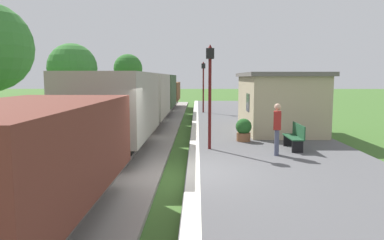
{
  "coord_description": "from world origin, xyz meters",
  "views": [
    {
      "loc": [
        0.5,
        -9.61,
        2.8
      ],
      "look_at": [
        0.33,
        2.37,
        1.38
      ],
      "focal_mm": 33.65,
      "sensor_mm": 36.0,
      "label": 1
    }
  ],
  "objects_px": {
    "freight_train": "(143,101)",
    "tree_field_left": "(75,75)",
    "lamp_post_near": "(210,77)",
    "bench_near_hut": "(295,136)",
    "tree_trackside_far": "(72,68)",
    "potted_planter": "(244,129)",
    "tree_field_distant": "(128,69)",
    "lamp_post_far": "(203,78)",
    "person_waiting": "(277,127)",
    "station_hut": "(278,102)"
  },
  "relations": [
    {
      "from": "freight_train",
      "to": "tree_field_left",
      "type": "height_order",
      "value": "tree_field_left"
    },
    {
      "from": "freight_train",
      "to": "lamp_post_near",
      "type": "xyz_separation_m",
      "value": [
        3.35,
        -6.39,
        1.22
      ]
    },
    {
      "from": "freight_train",
      "to": "tree_field_left",
      "type": "distance_m",
      "value": 14.02
    },
    {
      "from": "bench_near_hut",
      "to": "tree_trackside_far",
      "type": "height_order",
      "value": "tree_trackside_far"
    },
    {
      "from": "bench_near_hut",
      "to": "potted_planter",
      "type": "xyz_separation_m",
      "value": [
        -1.62,
        1.64,
        0.0
      ]
    },
    {
      "from": "bench_near_hut",
      "to": "tree_field_distant",
      "type": "distance_m",
      "value": 28.71
    },
    {
      "from": "lamp_post_far",
      "to": "tree_field_distant",
      "type": "distance_m",
      "value": 15.04
    },
    {
      "from": "tree_field_distant",
      "to": "bench_near_hut",
      "type": "bearing_deg",
      "value": -67.42
    },
    {
      "from": "person_waiting",
      "to": "tree_field_distant",
      "type": "distance_m",
      "value": 29.27
    },
    {
      "from": "bench_near_hut",
      "to": "lamp_post_near",
      "type": "distance_m",
      "value": 3.69
    },
    {
      "from": "bench_near_hut",
      "to": "tree_field_distant",
      "type": "height_order",
      "value": "tree_field_distant"
    },
    {
      "from": "station_hut",
      "to": "lamp_post_far",
      "type": "distance_m",
      "value": 9.68
    },
    {
      "from": "tree_field_left",
      "to": "lamp_post_near",
      "type": "bearing_deg",
      "value": -58.91
    },
    {
      "from": "bench_near_hut",
      "to": "tree_field_distant",
      "type": "xyz_separation_m",
      "value": [
        -10.96,
        26.36,
        3.04
      ]
    },
    {
      "from": "station_hut",
      "to": "tree_field_left",
      "type": "height_order",
      "value": "tree_field_left"
    },
    {
      "from": "person_waiting",
      "to": "tree_field_distant",
      "type": "xyz_separation_m",
      "value": [
        -10.09,
        27.35,
        2.58
      ]
    },
    {
      "from": "freight_train",
      "to": "tree_field_distant",
      "type": "height_order",
      "value": "tree_field_distant"
    },
    {
      "from": "station_hut",
      "to": "freight_train",
      "type": "bearing_deg",
      "value": 165.36
    },
    {
      "from": "tree_trackside_far",
      "to": "tree_field_distant",
      "type": "xyz_separation_m",
      "value": [
        0.68,
        15.52,
        0.36
      ]
    },
    {
      "from": "tree_field_left",
      "to": "person_waiting",
      "type": "bearing_deg",
      "value": -55.59
    },
    {
      "from": "lamp_post_far",
      "to": "tree_field_left",
      "type": "relative_size",
      "value": 0.84
    },
    {
      "from": "potted_planter",
      "to": "tree_field_left",
      "type": "distance_m",
      "value": 20.72
    },
    {
      "from": "freight_train",
      "to": "tree_field_distant",
      "type": "bearing_deg",
      "value": 102.9
    },
    {
      "from": "potted_planter",
      "to": "tree_field_distant",
      "type": "bearing_deg",
      "value": 110.69
    },
    {
      "from": "lamp_post_far",
      "to": "tree_field_left",
      "type": "xyz_separation_m",
      "value": [
        -10.92,
        4.52,
        0.18
      ]
    },
    {
      "from": "freight_train",
      "to": "lamp_post_near",
      "type": "bearing_deg",
      "value": -62.37
    },
    {
      "from": "tree_field_distant",
      "to": "lamp_post_near",
      "type": "bearing_deg",
      "value": -73.28
    },
    {
      "from": "bench_near_hut",
      "to": "potted_planter",
      "type": "bearing_deg",
      "value": 134.77
    },
    {
      "from": "lamp_post_far",
      "to": "potted_planter",
      "type": "bearing_deg",
      "value": -83.22
    },
    {
      "from": "lamp_post_near",
      "to": "tree_trackside_far",
      "type": "bearing_deg",
      "value": 128.47
    },
    {
      "from": "lamp_post_far",
      "to": "tree_trackside_far",
      "type": "height_order",
      "value": "tree_trackside_far"
    },
    {
      "from": "lamp_post_near",
      "to": "tree_field_left",
      "type": "bearing_deg",
      "value": 121.09
    },
    {
      "from": "freight_train",
      "to": "station_hut",
      "type": "xyz_separation_m",
      "value": [
        6.8,
        -1.78,
        0.07
      ]
    },
    {
      "from": "bench_near_hut",
      "to": "person_waiting",
      "type": "height_order",
      "value": "person_waiting"
    },
    {
      "from": "lamp_post_near",
      "to": "lamp_post_far",
      "type": "xyz_separation_m",
      "value": [
        0.0,
        13.59,
        0.0
      ]
    },
    {
      "from": "bench_near_hut",
      "to": "tree_field_distant",
      "type": "relative_size",
      "value": 0.28
    },
    {
      "from": "bench_near_hut",
      "to": "lamp_post_near",
      "type": "bearing_deg",
      "value": 179.59
    },
    {
      "from": "person_waiting",
      "to": "tree_field_left",
      "type": "xyz_separation_m",
      "value": [
        -13.1,
        19.12,
        1.8
      ]
    },
    {
      "from": "bench_near_hut",
      "to": "lamp_post_far",
      "type": "height_order",
      "value": "lamp_post_far"
    },
    {
      "from": "station_hut",
      "to": "bench_near_hut",
      "type": "distance_m",
      "value": 4.75
    },
    {
      "from": "station_hut",
      "to": "bench_near_hut",
      "type": "height_order",
      "value": "station_hut"
    },
    {
      "from": "tree_trackside_far",
      "to": "potted_planter",
      "type": "bearing_deg",
      "value": -42.57
    },
    {
      "from": "bench_near_hut",
      "to": "tree_field_left",
      "type": "xyz_separation_m",
      "value": [
        -13.97,
        18.13,
        2.26
      ]
    },
    {
      "from": "tree_field_left",
      "to": "potted_planter",
      "type": "bearing_deg",
      "value": -53.19
    },
    {
      "from": "freight_train",
      "to": "tree_field_distant",
      "type": "xyz_separation_m",
      "value": [
        -4.57,
        19.94,
        2.18
      ]
    },
    {
      "from": "freight_train",
      "to": "potted_planter",
      "type": "relative_size",
      "value": 35.59
    },
    {
      "from": "freight_train",
      "to": "tree_trackside_far",
      "type": "relative_size",
      "value": 6.51
    },
    {
      "from": "person_waiting",
      "to": "lamp_post_far",
      "type": "relative_size",
      "value": 0.46
    },
    {
      "from": "lamp_post_near",
      "to": "tree_trackside_far",
      "type": "distance_m",
      "value": 13.83
    },
    {
      "from": "tree_field_distant",
      "to": "freight_train",
      "type": "bearing_deg",
      "value": -77.1
    }
  ]
}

